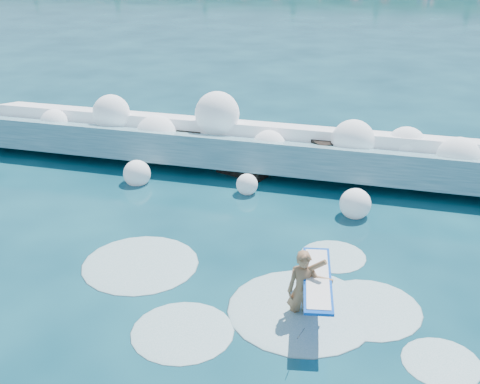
{
  "coord_description": "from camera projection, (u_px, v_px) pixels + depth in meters",
  "views": [
    {
      "loc": [
        5.22,
        -11.69,
        7.56
      ],
      "look_at": [
        1.5,
        2.0,
        1.2
      ],
      "focal_mm": 45.0,
      "sensor_mm": 36.0,
      "label": 1
    }
  ],
  "objects": [
    {
      "name": "surf_foam",
      "position": [
        258.0,
        297.0,
        13.28
      ],
      "size": [
        9.11,
        5.71,
        0.16
      ],
      "color": "silver",
      "rests_on": "ground"
    },
    {
      "name": "rock_cluster",
      "position": [
        243.0,
        151.0,
        20.64
      ],
      "size": [
        8.12,
        3.2,
        1.28
      ],
      "color": "black",
      "rests_on": "ground"
    },
    {
      "name": "ground",
      "position": [
        159.0,
        263.0,
        14.63
      ],
      "size": [
        200.0,
        200.0,
        0.0
      ],
      "primitive_type": "plane",
      "color": "#072E3F",
      "rests_on": "ground"
    },
    {
      "name": "surfer_with_board",
      "position": [
        306.0,
        288.0,
        12.4
      ],
      "size": [
        1.12,
        2.98,
        1.81
      ],
      "color": "#966846",
      "rests_on": "ground"
    },
    {
      "name": "wave_spray",
      "position": [
        257.0,
        138.0,
        19.96
      ],
      "size": [
        15.13,
        4.79,
        2.51
      ],
      "color": "white",
      "rests_on": "ground"
    },
    {
      "name": "breaking_wave",
      "position": [
        251.0,
        148.0,
        20.39
      ],
      "size": [
        19.62,
        2.99,
        1.69
      ],
      "color": "teal",
      "rests_on": "ground"
    }
  ]
}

